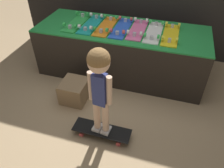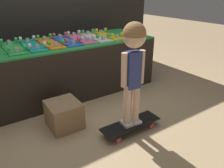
% 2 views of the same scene
% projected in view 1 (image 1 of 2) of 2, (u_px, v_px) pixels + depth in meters
% --- Properties ---
extents(ground_plane, '(16.00, 16.00, 0.00)m').
position_uv_depth(ground_plane, '(108.00, 97.00, 3.07)').
color(ground_plane, tan).
extents(display_rack, '(2.44, 0.90, 0.74)m').
position_uv_depth(display_rack, '(121.00, 51.00, 3.32)').
color(display_rack, black).
rests_on(display_rack, ground_plane).
extents(skateboard_green_on_rack, '(0.20, 0.68, 0.09)m').
position_uv_depth(skateboard_green_on_rack, '(77.00, 22.00, 3.22)').
color(skateboard_green_on_rack, green).
rests_on(skateboard_green_on_rack, display_rack).
extents(skateboard_teal_on_rack, '(0.20, 0.68, 0.09)m').
position_uv_depth(skateboard_teal_on_rack, '(91.00, 24.00, 3.17)').
color(skateboard_teal_on_rack, teal).
rests_on(skateboard_teal_on_rack, display_rack).
extents(skateboard_orange_on_rack, '(0.20, 0.68, 0.09)m').
position_uv_depth(skateboard_orange_on_rack, '(106.00, 26.00, 3.12)').
color(skateboard_orange_on_rack, orange).
rests_on(skateboard_orange_on_rack, display_rack).
extents(skateboard_blue_on_rack, '(0.20, 0.68, 0.09)m').
position_uv_depth(skateboard_blue_on_rack, '(122.00, 28.00, 3.07)').
color(skateboard_blue_on_rack, blue).
rests_on(skateboard_blue_on_rack, display_rack).
extents(skateboard_pink_on_rack, '(0.20, 0.68, 0.09)m').
position_uv_depth(skateboard_pink_on_rack, '(138.00, 29.00, 3.03)').
color(skateboard_pink_on_rack, pink).
rests_on(skateboard_pink_on_rack, display_rack).
extents(skateboard_white_on_rack, '(0.20, 0.68, 0.09)m').
position_uv_depth(skateboard_white_on_rack, '(154.00, 32.00, 2.96)').
color(skateboard_white_on_rack, white).
rests_on(skateboard_white_on_rack, display_rack).
extents(skateboard_yellow_on_rack, '(0.20, 0.68, 0.09)m').
position_uv_depth(skateboard_yellow_on_rack, '(171.00, 34.00, 2.91)').
color(skateboard_yellow_on_rack, yellow).
rests_on(skateboard_yellow_on_rack, display_rack).
extents(skateboard_on_floor, '(0.67, 0.20, 0.09)m').
position_uv_depth(skateboard_on_floor, '(102.00, 130.00, 2.51)').
color(skateboard_on_floor, black).
rests_on(skateboard_on_floor, ground_plane).
extents(child, '(0.25, 0.21, 1.05)m').
position_uv_depth(child, '(99.00, 79.00, 2.03)').
color(child, silver).
rests_on(child, skateboard_on_floor).
extents(storage_box, '(0.33, 0.36, 0.29)m').
position_uv_depth(storage_box, '(75.00, 91.00, 2.94)').
color(storage_box, '#8E704C').
rests_on(storage_box, ground_plane).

